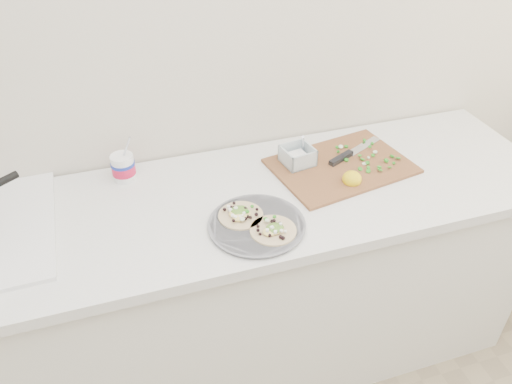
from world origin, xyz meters
name	(u,v)px	position (x,y,z in m)	size (l,w,h in m)	color
counter	(221,290)	(0.00, 1.43, 0.45)	(2.44, 0.66, 0.90)	silver
taco_plate	(257,223)	(0.09, 1.25, 0.92)	(0.31, 0.31, 0.04)	slate
tub	(124,164)	(-0.28, 1.65, 0.96)	(0.08, 0.08, 0.19)	white
cutboard	(337,162)	(0.48, 1.49, 0.92)	(0.54, 0.42, 0.08)	brown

